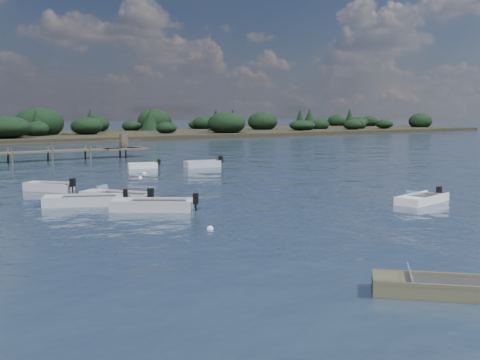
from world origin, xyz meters
TOP-DOWN VIEW (x-y plane):
  - ground at (0.00, 60.00)m, footprint 400.00×400.00m
  - dinghy_near_olive at (-9.56, -6.96)m, footprint 3.85×3.87m
  - tender_far_grey_b at (5.13, 31.80)m, footprint 3.91×1.86m
  - dinghy_extra_b at (-12.53, 15.77)m, footprint 4.79×3.34m
  - dinghy_mid_white_a at (4.62, 5.14)m, footprint 4.49×2.37m
  - tender_far_white at (-0.04, 34.24)m, footprint 3.13×1.85m
  - tender_far_grey at (-12.29, 23.15)m, footprint 3.11×3.36m
  - dinghy_mid_grey at (-10.00, 11.84)m, footprint 4.59×3.93m
  - dinghy_extra_a at (-10.26, 16.25)m, footprint 3.76×4.45m
  - buoy_b at (6.92, 6.05)m, footprint 0.32×0.32m
  - buoy_c at (-10.08, 5.48)m, footprint 0.32×0.32m
  - buoy_e at (-2.04, 29.67)m, footprint 0.32×0.32m
  - buoy_extra_a at (-3.78, 26.76)m, footprint 0.32×0.32m
  - far_headland at (25.00, 100.00)m, footprint 190.00×40.00m

SIDE VIEW (x-z plane):
  - ground at x=0.00m, z-range 0.00..0.00m
  - buoy_b at x=6.92m, z-range -0.16..0.16m
  - buoy_c at x=-10.08m, z-range -0.16..0.16m
  - buoy_e at x=-2.04m, z-range -0.16..0.16m
  - buoy_extra_a at x=-3.78m, z-range -0.16..0.16m
  - dinghy_mid_white_a at x=4.62m, z-range -0.38..0.65m
  - dinghy_near_olive at x=-9.56m, z-range -0.39..0.66m
  - tender_far_white at x=-0.04m, z-range -0.38..0.67m
  - dinghy_extra_b at x=-12.53m, z-range -0.42..0.72m
  - dinghy_extra_a at x=-10.26m, z-range -0.44..0.75m
  - tender_far_grey at x=-12.29m, z-range -0.42..0.75m
  - dinghy_mid_grey at x=-10.00m, z-range -0.44..0.77m
  - tender_far_grey_b at x=5.13m, z-range -0.47..0.84m
  - far_headland at x=25.00m, z-range -0.94..4.86m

